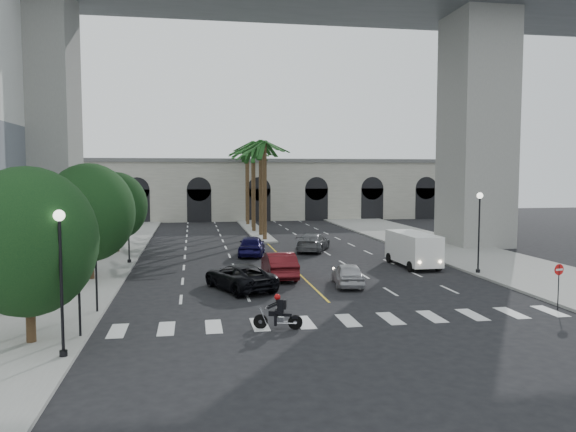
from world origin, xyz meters
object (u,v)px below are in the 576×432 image
at_px(motorcycle_rider, 279,313).
at_px(cargo_van, 413,248).
at_px(car_d, 313,242).
at_px(do_not_enter_sign, 559,277).
at_px(lamp_post_left_near, 61,270).
at_px(car_a, 348,274).
at_px(pedestrian_b, 0,285).
at_px(traffic_signal_far, 96,261).
at_px(car_c, 240,277).
at_px(car_e, 252,246).
at_px(lamp_post_right, 479,225).
at_px(lamp_post_left_far, 128,220).
at_px(car_b, 279,265).
at_px(traffic_signal_near, 79,277).

xyz_separation_m(motorcycle_rider, cargo_van, (11.69, 13.99, 0.64)).
relative_size(car_d, do_not_enter_sign, 2.34).
relative_size(lamp_post_left_near, car_a, 1.34).
bearing_deg(pedestrian_b, traffic_signal_far, 2.69).
bearing_deg(motorcycle_rider, car_d, 89.02).
relative_size(car_c, pedestrian_b, 3.11).
bearing_deg(motorcycle_rider, car_c, 111.52).
bearing_deg(car_d, car_e, 41.45).
distance_m(car_d, pedestrian_b, 25.35).
xyz_separation_m(car_c, car_d, (7.39, 14.47, 0.02)).
bearing_deg(traffic_signal_far, lamp_post_right, 15.98).
bearing_deg(car_a, motorcycle_rider, 65.26).
xyz_separation_m(lamp_post_left_far, car_c, (7.14, -10.03, -2.48)).
bearing_deg(car_a, lamp_post_left_far, -28.59).
relative_size(traffic_signal_far, car_a, 0.91).
bearing_deg(car_a, car_d, -86.10).
height_order(car_a, do_not_enter_sign, do_not_enter_sign).
height_order(motorcycle_rider, car_a, motorcycle_rider).
bearing_deg(car_b, lamp_post_left_far, -34.75).
relative_size(car_c, car_d, 1.01).
bearing_deg(car_e, pedestrian_b, 55.79).
bearing_deg(lamp_post_right, lamp_post_left_far, 160.67).
distance_m(car_d, car_e, 5.64).
xyz_separation_m(car_a, car_b, (-3.60, 3.09, 0.15)).
bearing_deg(car_c, motorcycle_rider, 74.02).
xyz_separation_m(lamp_post_right, car_d, (-8.27, 12.44, -2.46)).
xyz_separation_m(car_a, pedestrian_b, (-18.49, -1.73, 0.33)).
bearing_deg(car_b, lamp_post_left_near, 55.08).
distance_m(traffic_signal_far, car_b, 12.50).
bearing_deg(car_c, lamp_post_right, 164.55).
xyz_separation_m(car_b, car_c, (-2.76, -3.12, -0.09)).
relative_size(car_a, car_d, 0.76).
height_order(pedestrian_b, do_not_enter_sign, do_not_enter_sign).
xyz_separation_m(car_c, car_e, (2.01, 12.75, 0.09)).
relative_size(motorcycle_rider, car_c, 0.39).
bearing_deg(traffic_signal_far, traffic_signal_near, -90.00).
xyz_separation_m(motorcycle_rider, car_e, (1.01, 21.07, 0.14)).
bearing_deg(lamp_post_right, lamp_post_left_near, -150.31).
bearing_deg(car_b, pedestrian_b, 18.13).
xyz_separation_m(traffic_signal_far, car_b, (9.80, 7.58, -1.68)).
relative_size(car_c, cargo_van, 0.95).
height_order(motorcycle_rider, do_not_enter_sign, do_not_enter_sign).
height_order(car_d, do_not_enter_sign, do_not_enter_sign).
distance_m(lamp_post_left_near, car_a, 17.59).
distance_m(pedestrian_b, do_not_enter_sign, 27.48).
bearing_deg(car_c, lamp_post_left_near, 34.08).
distance_m(lamp_post_left_near, car_e, 25.53).
relative_size(cargo_van, do_not_enter_sign, 2.49).
distance_m(traffic_signal_near, car_e, 23.13).
bearing_deg(traffic_signal_far, car_b, 37.72).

